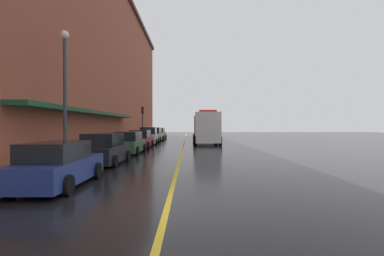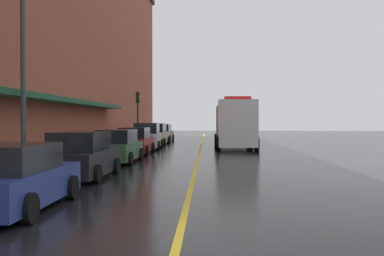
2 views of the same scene
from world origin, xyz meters
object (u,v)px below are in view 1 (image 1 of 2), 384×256
Objects in this scene: parked_car_3 at (141,140)px; parked_car_5 at (154,135)px; parked_car_1 at (104,150)px; parking_meter_0 at (40,152)px; parked_car_6 at (159,134)px; box_truck at (206,128)px; traffic_light_near at (143,117)px; parking_meter_1 at (102,141)px; parked_car_4 at (149,136)px; street_lamp_left at (65,82)px; parked_car_2 at (129,143)px; parked_car_0 at (58,165)px.

parked_car_3 is 10.55m from parked_car_5.
parking_meter_0 is (-1.32, -4.17, 0.27)m from parked_car_1.
parked_car_6 is (0.01, 16.76, 0.02)m from parked_car_3.
traffic_light_near is at bearing -114.39° from box_truck.
parking_meter_0 is at bearing -90.00° from parking_meter_1.
box_truck is (6.52, -4.61, 0.92)m from parked_car_5.
parked_car_6 is (-0.04, 11.54, -0.08)m from parked_car_4.
parked_car_4 is 11.54m from parked_car_6.
parked_car_6 is at bearing 86.07° from street_lamp_left.
street_lamp_left reaches higher than traffic_light_near.
parked_car_3 is at bearing 2.38° from parked_car_2.
street_lamp_left is at bearing 176.46° from parked_car_5.
parked_car_1 is at bearing -86.56° from traffic_light_near.
parked_car_5 is at bearing 0.22° from parked_car_0.
parked_car_2 reaches higher than parked_car_0.
parked_car_3 is 8.88m from box_truck.
street_lamp_left is 21.50m from traffic_light_near.
parked_car_1 reaches higher than parked_car_0.
parked_car_3 reaches higher than parked_car_2.
parked_car_5 reaches higher than parked_car_6.
parking_meter_0 is at bearing 178.46° from parked_car_5.
parked_car_5 is 18.12m from parking_meter_1.
parked_car_2 is at bearing 72.60° from street_lamp_left.
parked_car_2 is 0.65× the size of street_lamp_left.
box_truck reaches higher than parked_car_1.
parked_car_3 is 3.30× the size of parking_meter_1.
traffic_light_near is at bearing 89.86° from parking_meter_0.
parked_car_4 reaches higher than parked_car_2.
parked_car_4 is at bearing -178.13° from parked_car_6.
box_truck is at bearing 59.65° from parking_meter_1.
parked_car_3 is 3.30× the size of parking_meter_0.
parked_car_0 is at bearing -81.95° from parking_meter_1.
parking_meter_0 is at bearing 175.68° from parked_car_3.
parked_car_4 reaches higher than parked_car_5.
parked_car_5 is 8.04m from box_truck.
parked_car_6 reaches higher than parked_car_1.
parked_car_1 is 22.08m from parked_car_5.
parked_car_5 reaches higher than parked_car_3.
box_truck is 23.05m from parking_meter_0.
parked_car_2 is (0.11, 6.03, -0.02)m from parked_car_1.
parked_car_2 is 10.30m from parking_meter_0.
parked_car_1 is 4.38m from parking_meter_0.
parked_car_0 is at bearing 178.36° from parked_car_4.
parked_car_1 is 4.24m from parking_meter_1.
parked_car_3 is at bearing 79.73° from parking_meter_1.
parked_car_1 is 16.76m from parked_car_4.
parked_car_3 is 7.65m from parking_meter_1.
parking_meter_0 is (-1.37, 1.50, 0.32)m from parked_car_0.
parking_meter_1 is at bearing 177.12° from parked_car_5.
parked_car_0 is 3.40× the size of parking_meter_0.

